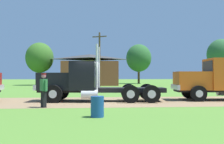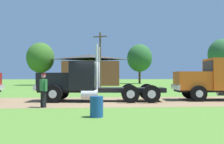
{
  "view_description": "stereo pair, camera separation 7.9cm",
  "coord_description": "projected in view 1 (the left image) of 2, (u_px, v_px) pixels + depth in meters",
  "views": [
    {
      "loc": [
        -0.42,
        -17.12,
        1.66
      ],
      "look_at": [
        1.01,
        0.24,
        1.88
      ],
      "focal_mm": 43.23,
      "sensor_mm": 36.0,
      "label": 1
    },
    {
      "loc": [
        -0.34,
        -17.13,
        1.66
      ],
      "look_at": [
        1.01,
        0.24,
        1.88
      ],
      "focal_mm": 43.23,
      "sensor_mm": 36.0,
      "label": 2
    }
  ],
  "objects": [
    {
      "name": "truck_near_left",
      "position": [
        219.0,
        80.0,
        18.2
      ],
      "size": [
        8.38,
        3.25,
        3.41
      ],
      "color": "black",
      "rests_on": "ground_plane"
    },
    {
      "name": "shed_building",
      "position": [
        90.0,
        70.0,
        45.53
      ],
      "size": [
        9.55,
        7.13,
        5.25
      ],
      "color": "brown",
      "rests_on": "ground_plane"
    },
    {
      "name": "tree_mid",
      "position": [
        40.0,
        58.0,
        45.86
      ],
      "size": [
        4.7,
        4.7,
        7.26
      ],
      "color": "#513823",
      "rests_on": "ground_plane"
    },
    {
      "name": "dirt_track",
      "position": [
        96.0,
        102.0,
        17.08
      ],
      "size": [
        120.0,
        6.67,
        0.01
      ],
      "primitive_type": "cube",
      "color": "#8E7250",
      "rests_on": "ground_plane"
    },
    {
      "name": "tree_right",
      "position": [
        139.0,
        58.0,
        54.55
      ],
      "size": [
        5.08,
        5.08,
        7.98
      ],
      "color": "#513823",
      "rests_on": "ground_plane"
    },
    {
      "name": "ground_plane",
      "position": [
        96.0,
        102.0,
        17.08
      ],
      "size": [
        200.0,
        200.0,
        0.0
      ],
      "primitive_type": "plane",
      "color": "#54842F"
    },
    {
      "name": "visitor_standing_near",
      "position": [
        44.0,
        89.0,
        13.94
      ],
      "size": [
        0.44,
        0.53,
        1.76
      ],
      "color": "#33723F",
      "rests_on": "ground_plane"
    },
    {
      "name": "truck_foreground_white",
      "position": [
        83.0,
        82.0,
        17.34
      ],
      "size": [
        8.3,
        3.23,
        3.59
      ],
      "color": "black",
      "rests_on": "ground_plane"
    },
    {
      "name": "steel_barrel",
      "position": [
        97.0,
        107.0,
        10.72
      ],
      "size": [
        0.53,
        0.53,
        0.83
      ],
      "primitive_type": "cylinder",
      "color": "#19478C",
      "rests_on": "ground_plane"
    },
    {
      "name": "utility_pole_far",
      "position": [
        100.0,
        58.0,
        38.8
      ],
      "size": [
        2.04,
        1.08,
        7.86
      ],
      "color": "brown",
      "rests_on": "ground_plane"
    },
    {
      "name": "tree_far_right",
      "position": [
        221.0,
        54.0,
        51.78
      ],
      "size": [
        5.34,
        5.34,
        8.67
      ],
      "color": "#513823",
      "rests_on": "ground_plane"
    }
  ]
}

